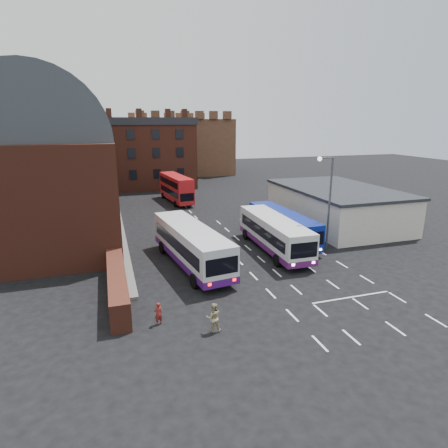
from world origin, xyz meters
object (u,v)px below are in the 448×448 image
object	(u,v)px
street_lamp	(328,195)
pedestrian_beige	(213,317)
bus_white_inbound	(274,232)
bus_red_double	(176,188)
pedestrian_red	(158,313)
bus_white_outbound	(191,243)
bus_blue	(282,224)

from	to	relation	value
street_lamp	pedestrian_beige	bearing A→B (deg)	-143.45
bus_white_inbound	bus_red_double	bearing A→B (deg)	-78.18
pedestrian_red	bus_white_outbound	bearing A→B (deg)	-134.53
street_lamp	pedestrian_beige	xyz separation A→B (m)	(-13.46, -9.98, -4.39)
bus_white_outbound	bus_red_double	bearing A→B (deg)	74.45
pedestrian_red	pedestrian_beige	distance (m)	3.37
pedestrian_red	pedestrian_beige	xyz separation A→B (m)	(2.89, -1.72, 0.18)
street_lamp	bus_blue	bearing A→B (deg)	120.74
bus_white_inbound	street_lamp	bearing A→B (deg)	160.87
pedestrian_red	street_lamp	bearing A→B (deg)	-173.15
bus_blue	pedestrian_red	xyz separation A→B (m)	(-14.02, -12.17, -1.06)
bus_blue	pedestrian_beige	size ratio (longest dim) A/B	6.27
bus_red_double	street_lamp	xyz separation A→B (m)	(8.90, -25.69, 3.17)
street_lamp	pedestrian_beige	world-z (taller)	street_lamp
bus_blue	street_lamp	xyz separation A→B (m)	(2.33, -3.92, 3.50)
bus_red_double	pedestrian_red	bearing A→B (deg)	70.98
bus_white_inbound	pedestrian_red	bearing A→B (deg)	40.42
bus_white_outbound	street_lamp	world-z (taller)	street_lamp
bus_red_double	bus_white_outbound	bearing A→B (deg)	75.48
bus_white_outbound	bus_blue	size ratio (longest dim) A/B	1.12
bus_white_outbound	street_lamp	bearing A→B (deg)	-9.42
bus_white_outbound	street_lamp	xyz separation A→B (m)	(12.40, -0.38, 3.31)
bus_white_inbound	bus_blue	world-z (taller)	bus_white_inbound
street_lamp	pedestrian_red	xyz separation A→B (m)	(-16.35, -8.26, -4.56)
bus_white_outbound	bus_red_double	distance (m)	25.55
bus_white_inbound	bus_red_double	size ratio (longest dim) A/B	1.14
pedestrian_red	pedestrian_beige	bearing A→B (deg)	129.28
bus_blue	pedestrian_beige	world-z (taller)	bus_blue
bus_white_outbound	bus_red_double	world-z (taller)	bus_red_double
bus_white_outbound	bus_white_inbound	bearing A→B (deg)	0.90
pedestrian_red	bus_white_inbound	bearing A→B (deg)	-160.60
bus_white_inbound	pedestrian_beige	world-z (taller)	bus_white_inbound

